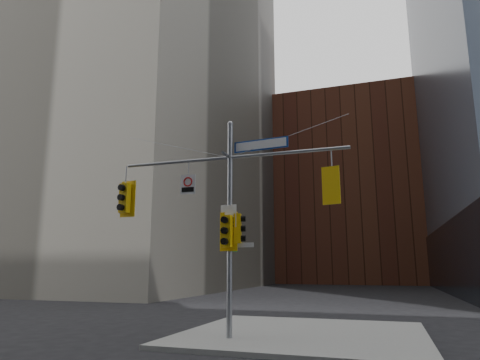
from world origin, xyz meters
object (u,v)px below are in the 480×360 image
Objects in this scene: traffic_light_east_arm at (333,186)px; signal_assembly at (230,203)px; traffic_light_west_arm at (125,198)px; traffic_light_pole_side at (239,229)px; regulatory_sign_arm at (188,184)px; traffic_light_pole_front at (227,231)px; street_sign_blade at (261,145)px.

signal_assembly is at bearing 12.19° from traffic_light_east_arm.
traffic_light_pole_side is at bearing 5.83° from traffic_light_west_arm.
traffic_light_pole_side is at bearing -0.32° from regulatory_sign_arm.
traffic_light_pole_front reaches higher than traffic_light_pole_side.
street_sign_blade is 2.89m from regulatory_sign_arm.
traffic_light_east_arm reaches higher than traffic_light_pole_side.
traffic_light_east_arm is at bearing 5.49° from street_sign_blade.
traffic_light_west_arm is (-4.09, 0.01, 0.38)m from signal_assembly.
traffic_light_pole_side is 2.89m from street_sign_blade.
regulatory_sign_arm is at bearing -179.25° from signal_assembly.
traffic_light_west_arm is 1.06× the size of traffic_light_pole_front.
traffic_light_pole_front is at bearing -89.96° from signal_assembly.
traffic_light_east_arm is 0.62× the size of street_sign_blade.
signal_assembly reaches higher than traffic_light_pole_front.
traffic_light_west_arm reaches higher than traffic_light_pole_front.
signal_assembly reaches higher than traffic_light_pole_side.
regulatory_sign_arm is at bearing 12.41° from traffic_light_east_arm.
signal_assembly is at bearing 81.13° from traffic_light_pole_side.
traffic_light_west_arm is at bearing -174.57° from street_sign_blade.
traffic_light_pole_side is at bearing 43.02° from traffic_light_pole_front.
traffic_light_pole_front is at bearing -10.47° from regulatory_sign_arm.
street_sign_blade reaches higher than traffic_light_pole_front.
street_sign_blade reaches higher than traffic_light_pole_side.
traffic_light_pole_side is at bearing 2.73° from signal_assembly.
traffic_light_east_arm is 4.97m from regulatory_sign_arm.
traffic_light_west_arm reaches higher than traffic_light_east_arm.
traffic_light_west_arm is 1.38× the size of traffic_light_pole_side.
signal_assembly is 5.96× the size of traffic_light_west_arm.
traffic_light_east_arm is at bearing 6.12° from traffic_light_pole_front.
traffic_light_east_arm is 3.66m from traffic_light_pole_front.
traffic_light_pole_front is at bearing -160.57° from street_sign_blade.
traffic_light_pole_front is at bearing 16.67° from traffic_light_east_arm.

